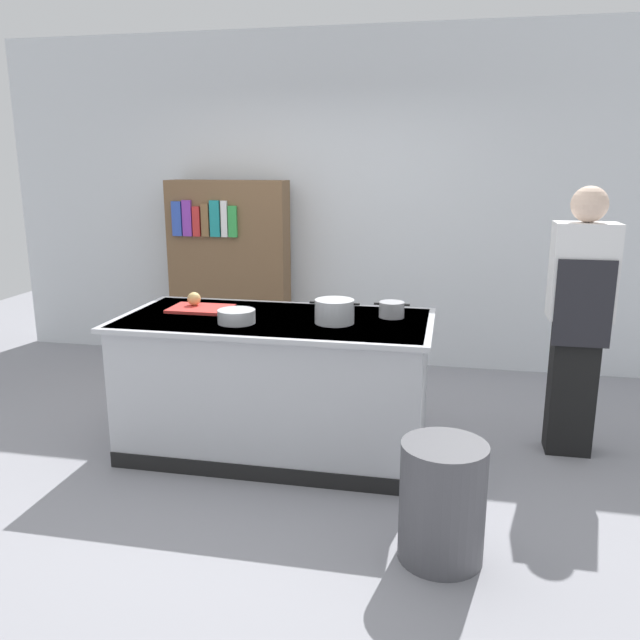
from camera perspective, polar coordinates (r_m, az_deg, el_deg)
name	(u,v)px	position (r m, az deg, el deg)	size (l,w,h in m)	color
ground_plane	(277,449)	(4.37, -3.81, -11.35)	(10.00, 10.00, 0.00)	gray
back_wall	(335,202)	(6.01, 1.32, 10.42)	(6.40, 0.12, 3.00)	silver
counter_island	(276,383)	(4.19, -3.92, -5.59)	(1.98, 0.98, 0.90)	#B7BABF
cutting_board	(201,309)	(4.34, -10.54, 0.99)	(0.40, 0.28, 0.02)	red
onion	(194,299)	(4.40, -11.10, 1.86)	(0.09, 0.09, 0.09)	tan
stock_pot	(334,311)	(3.91, 1.29, 0.77)	(0.31, 0.24, 0.15)	#B7BABF
sauce_pan	(392,310)	(4.09, 6.37, 0.93)	(0.23, 0.16, 0.10)	#99999E
mixing_bowl	(236,316)	(3.95, -7.42, 0.32)	(0.23, 0.23, 0.08)	#B7BABF
trash_bin	(442,502)	(3.21, 10.79, -15.54)	(0.41, 0.41, 0.59)	#4C4C51
person_chef	(579,316)	(4.35, 21.95, 0.29)	(0.38, 0.25, 1.72)	black
bookshelf	(230,273)	(6.04, -8.03, 4.13)	(1.10, 0.31, 1.70)	brown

